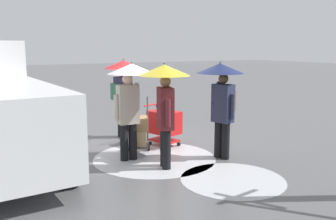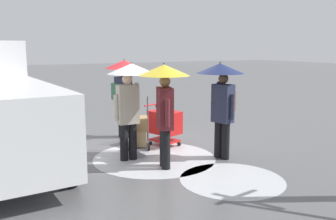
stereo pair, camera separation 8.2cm
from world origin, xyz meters
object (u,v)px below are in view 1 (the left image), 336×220
Objects in this scene: hand_dolly_boxes at (138,132)px; pedestrian_black_side at (165,91)px; shopping_cart_vendor at (164,123)px; pedestrian_far_side at (222,88)px; pedestrian_pink_side at (130,88)px; pedestrian_white_side at (123,80)px.

pedestrian_black_side is (-0.10, 1.09, 1.05)m from hand_dolly_boxes.
pedestrian_far_side reaches higher than shopping_cart_vendor.
hand_dolly_boxes is (0.89, 0.36, -0.04)m from shopping_cart_vendor.
shopping_cart_vendor is at bearing -118.48° from pedestrian_black_side.
pedestrian_pink_side is 1.00× the size of pedestrian_far_side.
pedestrian_black_side reaches higher than hand_dolly_boxes.
hand_dolly_boxes reaches higher than shopping_cart_vendor.
pedestrian_pink_side reaches higher than shopping_cart_vendor.
pedestrian_pink_side reaches higher than hand_dolly_boxes.
pedestrian_white_side is at bearing -94.62° from pedestrian_black_side.
pedestrian_far_side is (-1.50, 1.13, 1.04)m from hand_dolly_boxes.
hand_dolly_boxes is 0.61× the size of pedestrian_black_side.
hand_dolly_boxes is at bearing -135.39° from pedestrian_pink_side.
hand_dolly_boxes is at bearing 78.83° from pedestrian_white_side.
shopping_cart_vendor is 0.79× the size of hand_dolly_boxes.
pedestrian_black_side is at bearing -1.67° from pedestrian_far_side.
pedestrian_white_side is at bearing -66.09° from shopping_cart_vendor.
pedestrian_pink_side and pedestrian_black_side have the same top height.
pedestrian_pink_side and pedestrian_white_side have the same top height.
hand_dolly_boxes is 1.96m from pedestrian_white_side.
pedestrian_pink_side is at bearing 44.61° from hand_dolly_boxes.
pedestrian_pink_side is at bearing -24.45° from pedestrian_far_side.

